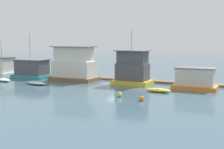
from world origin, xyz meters
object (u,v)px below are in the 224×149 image
houseboat_teal (32,69)px  houseboat_brown (74,65)px  houseboat_yellow (132,69)px  houseboat_orange (195,79)px  dinghy_grey (37,83)px  dinghy_white (3,80)px  buoy_yellow (120,95)px  dinghy_yellow (158,90)px  buoy_orange (141,99)px

houseboat_teal → houseboat_brown: size_ratio=0.99×
houseboat_brown → houseboat_yellow: bearing=0.8°
houseboat_orange → dinghy_grey: houseboat_orange is taller
houseboat_brown → dinghy_white: (-9.60, -5.66, -2.21)m
houseboat_brown → dinghy_grey: houseboat_brown is taller
dinghy_white → buoy_yellow: (21.90, -4.09, 0.04)m
houseboat_teal → houseboat_yellow: bearing=1.3°
dinghy_yellow → buoy_orange: (-0.07, -6.13, 0.02)m
houseboat_yellow → houseboat_brown: bearing=-179.2°
buoy_yellow → dinghy_yellow: bearing=58.5°
houseboat_orange → buoy_orange: size_ratio=10.88×
houseboat_yellow → houseboat_orange: (9.13, -0.46, -0.91)m
houseboat_orange → dinghy_white: size_ratio=1.51×
dinghy_yellow → houseboat_teal: bearing=169.4°
houseboat_brown → buoy_yellow: size_ratio=13.69×
houseboat_teal → houseboat_yellow: size_ratio=0.95×
houseboat_orange → buoy_orange: bearing=-109.7°
houseboat_orange → dinghy_yellow: (-3.70, -4.37, -1.09)m
buoy_orange → dinghy_grey: bearing=165.8°
houseboat_brown → houseboat_yellow: 9.97m
houseboat_brown → dinghy_yellow: houseboat_brown is taller
houseboat_teal → houseboat_orange: houseboat_teal is taller
houseboat_brown → dinghy_grey: (-2.41, -6.35, -2.22)m
buoy_orange → buoy_yellow: (-3.03, 1.09, 0.01)m
houseboat_brown → houseboat_orange: 19.13m
buoy_yellow → dinghy_grey: bearing=167.0°
houseboat_orange → buoy_yellow: (-6.80, -9.42, -1.06)m
houseboat_yellow → buoy_orange: 12.37m
buoy_orange → dinghy_white: bearing=168.3°
dinghy_white → buoy_orange: (24.93, -5.17, 0.03)m
dinghy_grey → houseboat_yellow: bearing=27.7°
houseboat_yellow → buoy_orange: (5.36, -10.97, -1.99)m
dinghy_yellow → buoy_orange: bearing=-90.6°
houseboat_teal → houseboat_orange: 27.31m
houseboat_brown → houseboat_yellow: size_ratio=0.96×
houseboat_yellow → dinghy_white: (-19.57, -5.80, -2.02)m
houseboat_teal → buoy_yellow: size_ratio=13.58×
dinghy_yellow → buoy_yellow: buoy_yellow is taller
buoy_orange → houseboat_brown: bearing=144.7°
dinghy_white → dinghy_grey: dinghy_white is taller
dinghy_grey → buoy_orange: (17.74, -4.49, 0.04)m
dinghy_white → dinghy_grey: bearing=-5.5°
houseboat_yellow → dinghy_white: size_ratio=2.04×
dinghy_white → houseboat_teal: bearing=75.6°
houseboat_orange → buoy_yellow: size_ratio=10.55×
houseboat_teal → dinghy_white: size_ratio=1.94×
houseboat_orange → dinghy_grey: (-21.51, -6.02, -1.12)m
dinghy_grey → dinghy_yellow: bearing=5.3°
buoy_orange → buoy_yellow: size_ratio=0.97×
buoy_orange → buoy_yellow: buoy_yellow is taller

